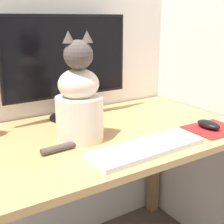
# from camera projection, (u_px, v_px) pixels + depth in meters

# --- Properties ---
(desk) EXTENTS (1.25, 0.66, 0.70)m
(desk) POSITION_uv_depth(u_px,v_px,m) (88.00, 160.00, 1.20)
(desk) COLOR tan
(desk) RESTS_ON ground_plane
(monitor) EXTENTS (0.56, 0.17, 0.44)m
(monitor) POSITION_uv_depth(u_px,v_px,m) (67.00, 62.00, 1.31)
(monitor) COLOR black
(monitor) RESTS_ON desk
(keyboard) EXTENTS (0.42, 0.15, 0.02)m
(keyboard) POSITION_uv_depth(u_px,v_px,m) (147.00, 148.00, 1.04)
(keyboard) COLOR silver
(keyboard) RESTS_ON desk
(mousepad_right) EXTENTS (0.20, 0.18, 0.00)m
(mousepad_right) POSITION_uv_depth(u_px,v_px,m) (212.00, 129.00, 1.24)
(mousepad_right) COLOR red
(mousepad_right) RESTS_ON desk
(computer_mouse_right) EXTENTS (0.06, 0.10, 0.03)m
(computer_mouse_right) POSITION_uv_depth(u_px,v_px,m) (209.00, 124.00, 1.24)
(computer_mouse_right) COLOR black
(computer_mouse_right) RESTS_ON mousepad_right
(cat) EXTENTS (0.28, 0.21, 0.39)m
(cat) POSITION_uv_depth(u_px,v_px,m) (79.00, 102.00, 1.10)
(cat) COLOR beige
(cat) RESTS_ON desk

